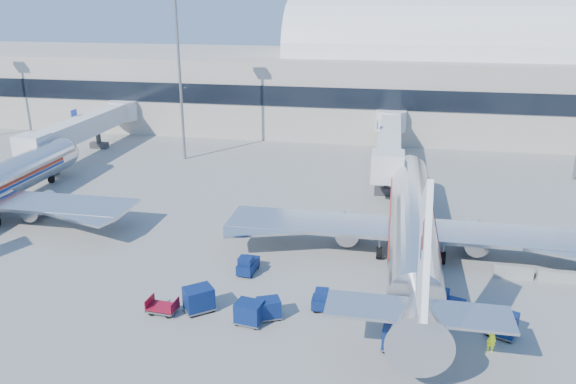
% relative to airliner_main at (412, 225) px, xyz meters
% --- Properties ---
extents(ground, '(260.00, 260.00, 0.00)m').
position_rel_airliner_main_xyz_m(ground, '(-10.00, -4.51, -2.93)').
color(ground, gray).
rests_on(ground, ground).
extents(terminal, '(170.00, 28.15, 21.00)m').
position_rel_airliner_main_xyz_m(terminal, '(-23.60, 51.46, 4.60)').
color(terminal, '#B2AA9E').
rests_on(terminal, ground).
extents(airliner_main, '(32.00, 37.26, 12.07)m').
position_rel_airliner_main_xyz_m(airliner_main, '(0.00, 0.00, 0.00)').
color(airliner_main, silver).
rests_on(airliner_main, ground).
extents(jetbridge_near, '(4.40, 27.50, 6.25)m').
position_rel_airliner_main_xyz_m(jetbridge_near, '(-2.40, 26.30, 1.00)').
color(jetbridge_near, silver).
rests_on(jetbridge_near, ground).
extents(jetbridge_mid, '(4.40, 27.50, 6.25)m').
position_rel_airliner_main_xyz_m(jetbridge_mid, '(-44.40, 26.30, 1.00)').
color(jetbridge_mid, silver).
rests_on(jetbridge_mid, ground).
extents(mast_west, '(2.00, 1.20, 22.60)m').
position_rel_airliner_main_xyz_m(mast_west, '(-30.00, 25.49, 11.87)').
color(mast_west, slate).
rests_on(mast_west, ground).
extents(barrier_near, '(3.00, 0.55, 0.90)m').
position_rel_airliner_main_xyz_m(barrier_near, '(8.00, -2.51, -2.48)').
color(barrier_near, '#9E9E96').
rests_on(barrier_near, ground).
extents(barrier_mid, '(3.00, 0.55, 0.90)m').
position_rel_airliner_main_xyz_m(barrier_mid, '(11.30, -2.51, -2.48)').
color(barrier_mid, '#9E9E96').
rests_on(barrier_mid, ground).
extents(tug_lead, '(2.41, 1.23, 1.56)m').
position_rel_airliner_main_xyz_m(tug_lead, '(-5.94, -10.11, -2.21)').
color(tug_lead, '#0A1C4D').
rests_on(tug_lead, ground).
extents(tug_right, '(2.55, 1.83, 1.50)m').
position_rel_airliner_main_xyz_m(tug_right, '(2.41, -8.49, -2.24)').
color(tug_right, '#0A1C4D').
rests_on(tug_right, ground).
extents(tug_left, '(1.44, 2.54, 1.59)m').
position_rel_airliner_main_xyz_m(tug_left, '(-12.98, -5.61, -2.20)').
color(tug_left, '#0A1C4D').
rests_on(tug_left, ground).
extents(cart_train_a, '(2.05, 1.85, 1.47)m').
position_rel_airliner_main_xyz_m(cart_train_a, '(-9.82, -11.92, -2.14)').
color(cart_train_a, '#0A1C4D').
rests_on(cart_train_a, ground).
extents(cart_train_b, '(2.07, 1.71, 1.64)m').
position_rel_airliner_main_xyz_m(cart_train_b, '(-10.98, -12.83, -2.05)').
color(cart_train_b, '#0A1C4D').
rests_on(cart_train_b, ground).
extents(cart_train_c, '(2.59, 2.52, 1.82)m').
position_rel_airliner_main_xyz_m(cart_train_c, '(-14.90, -11.89, -1.96)').
color(cart_train_c, '#0A1C4D').
rests_on(cart_train_c, ground).
extents(cart_solo_near, '(2.29, 1.86, 1.86)m').
position_rel_airliner_main_xyz_m(cart_solo_near, '(-0.91, -14.01, -1.93)').
color(cart_solo_near, '#0A1C4D').
rests_on(cart_solo_near, ground).
extents(cart_solo_far, '(2.34, 2.12, 1.68)m').
position_rel_airliner_main_xyz_m(cart_solo_far, '(5.73, -11.11, -2.03)').
color(cart_solo_far, '#0A1C4D').
rests_on(cart_solo_far, ground).
extents(cart_open_red, '(2.15, 1.59, 0.55)m').
position_rel_airliner_main_xyz_m(cart_open_red, '(-17.32, -12.66, -2.53)').
color(cart_open_red, slate).
rests_on(cart_open_red, ground).
extents(ramp_worker, '(0.76, 0.76, 1.77)m').
position_rel_airliner_main_xyz_m(ramp_worker, '(4.77, -13.05, -2.04)').
color(ramp_worker, '#DEFF1A').
rests_on(ramp_worker, ground).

